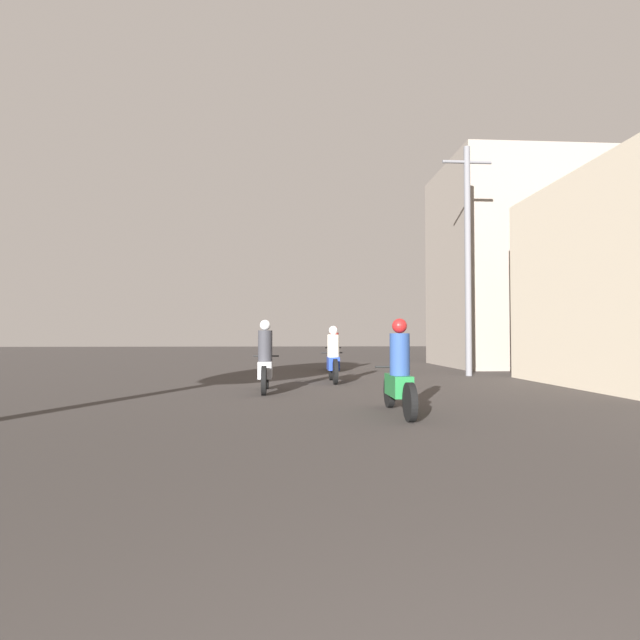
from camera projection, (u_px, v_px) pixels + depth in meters
name	position (u px, v px, depth m)	size (l,w,h in m)	color
motorcycle_green	(399.00, 376.00, 8.06)	(0.60, 2.06, 1.55)	black
motorcycle_silver	(265.00, 363.00, 11.24)	(0.60, 1.92, 1.63)	black
motorcycle_blue	(333.00, 359.00, 13.62)	(0.60, 1.94, 1.54)	black
motorcycle_yellow	(334.00, 353.00, 18.19)	(0.60, 2.05, 1.62)	black
building_right_far	(512.00, 266.00, 20.95)	(5.81, 5.68, 8.40)	gray
utility_pole_far	(468.00, 255.00, 15.91)	(1.60, 0.20, 7.35)	slate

